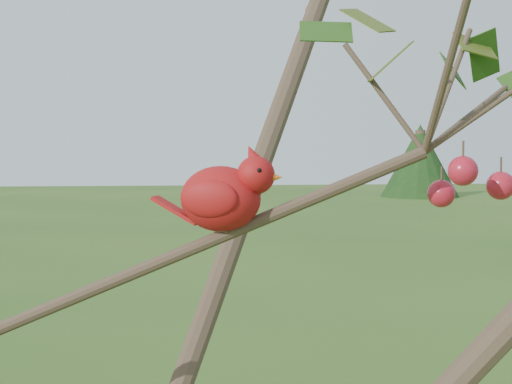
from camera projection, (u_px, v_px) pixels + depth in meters
crabapple_tree at (18, 219)px, 0.94m from camera, size 2.35×2.05×2.95m
cardinal at (225, 195)px, 1.06m from camera, size 0.18×0.12×0.13m
distant_trees at (228, 170)px, 25.29m from camera, size 41.40×13.07×2.97m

